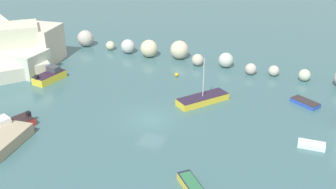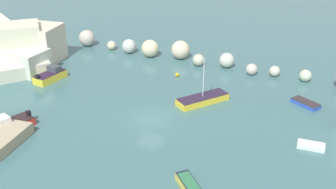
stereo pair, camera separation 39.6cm
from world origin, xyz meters
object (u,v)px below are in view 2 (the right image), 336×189
Objects in this scene: channel_buoy at (177,75)px; moored_boat_5 at (191,188)px; moored_boat_0 at (305,103)px; moored_boat_4 at (10,125)px; moored_boat_3 at (311,146)px; moored_boat_2 at (51,76)px; moored_boat_1 at (203,99)px.

moored_boat_5 is at bearing -63.54° from channel_buoy.
moored_boat_4 is (-25.06, -17.35, 0.31)m from moored_boat_0.
moored_boat_5 is (-7.43, -10.13, 0.13)m from moored_boat_3.
channel_buoy is 0.20× the size of moored_boat_3.
channel_buoy is at bearing -19.49° from moored_boat_5.
moored_boat_3 is 12.57m from moored_boat_5.
moored_boat_2 reaches higher than moored_boat_3.
moored_boat_2 reaches higher than channel_buoy.
moored_boat_0 is at bearing -71.01° from moored_boat_2.
moored_boat_2 is 26.68m from moored_boat_5.
moored_boat_4 is 19.33m from moored_boat_5.
moored_boat_3 is at bearing -82.21° from moored_boat_5.
moored_boat_4 is at bearing -116.48° from channel_buoy.
moored_boat_5 is at bearing -130.60° from moored_boat_3.
moored_boat_4 is (-26.72, -8.86, 0.32)m from moored_boat_3.
moored_boat_1 is at bearing -76.63° from moored_boat_2.
moored_boat_0 is at bearing -63.17° from moored_boat_5.
moored_boat_3 is at bearing 126.91° from moored_boat_4.
moored_boat_3 is (31.02, -2.33, -0.38)m from moored_boat_2.
moored_boat_1 is (-10.28, -4.08, 0.17)m from moored_boat_0.
moored_boat_2 is at bearing -140.45° from moored_boat_4.
moored_boat_2 is at bearing -151.04° from channel_buoy.
channel_buoy reaches higher than moored_boat_3.
moored_boat_5 is (4.51, -14.54, -0.04)m from moored_boat_1.
moored_boat_0 is at bearing -5.03° from channel_buoy.
moored_boat_4 reaches higher than moored_boat_3.
moored_boat_4 reaches higher than channel_buoy.
moored_boat_4 is (-14.78, -13.27, 0.14)m from moored_boat_1.
moored_boat_1 is 1.27× the size of moored_boat_4.
moored_boat_5 reaches higher than channel_buoy.
moored_boat_4 is (-9.33, -18.74, 0.29)m from channel_buoy.
moored_boat_4 is at bearing 167.02° from moored_boat_1.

